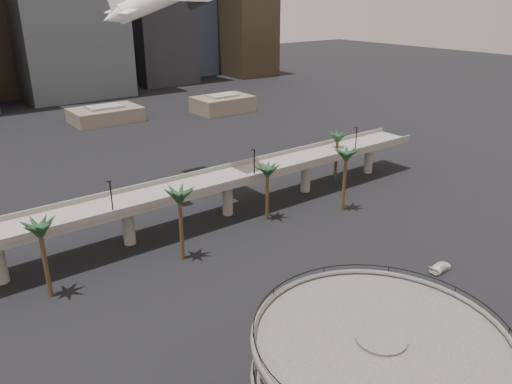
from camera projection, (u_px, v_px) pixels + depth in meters
overpass at (180, 194)px, 96.43m from camera, size 130.00×9.30×14.70m
palm_trees at (252, 173)px, 95.69m from camera, size 76.40×18.40×14.00m
low_buildings at (71, 124)px, 166.58m from camera, size 135.00×27.50×6.80m
car_a at (301, 366)px, 61.10m from camera, size 5.16×2.77×1.67m
car_b at (355, 302)px, 74.19m from camera, size 4.51×2.85×1.40m
car_c at (441, 267)px, 83.62m from camera, size 4.90×2.28×1.39m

